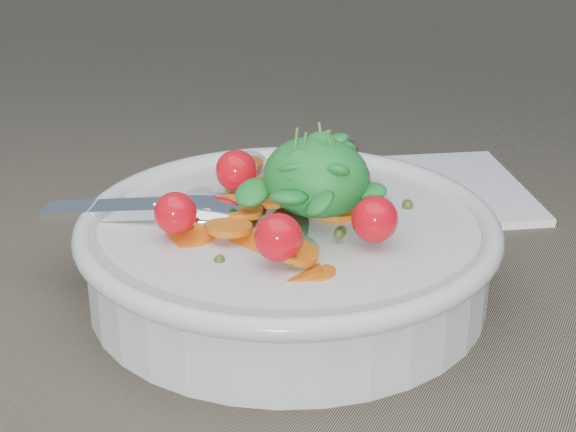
% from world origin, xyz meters
% --- Properties ---
extents(ground, '(6.00, 6.00, 0.00)m').
position_xyz_m(ground, '(0.00, 0.00, 0.00)').
color(ground, '#786B56').
rests_on(ground, ground).
extents(bowl, '(0.27, 0.25, 0.11)m').
position_xyz_m(bowl, '(0.01, 0.01, 0.03)').
color(bowl, silver).
rests_on(bowl, ground).
extents(napkin, '(0.22, 0.21, 0.01)m').
position_xyz_m(napkin, '(0.04, 0.19, 0.00)').
color(napkin, white).
rests_on(napkin, ground).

